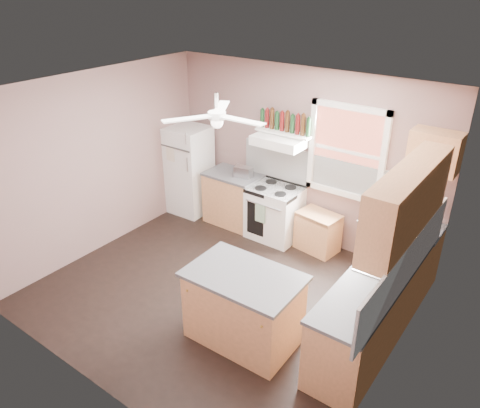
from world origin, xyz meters
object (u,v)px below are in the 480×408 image
Objects in this scene: refrigerator at (189,170)px; cart at (318,232)px; stove at (275,213)px; toaster at (243,172)px; island at (244,309)px.

refrigerator is 2.50× the size of cart.
refrigerator is 1.75m from stove.
toaster is (1.10, 0.08, 0.22)m from refrigerator.
stove is 0.76m from cart.
cart is (2.47, 0.15, -0.46)m from refrigerator.
refrigerator reaches higher than island.
refrigerator reaches higher than stove.
island is (2.70, -2.11, -0.34)m from refrigerator.
refrigerator reaches higher than cart.
toaster is at bearing 1.85° from refrigerator.
refrigerator is at bearing -168.42° from cart.
island is at bearing -76.03° from cart.
refrigerator reaches higher than toaster.
toaster reaches higher than island.
island is at bearing -64.33° from toaster.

